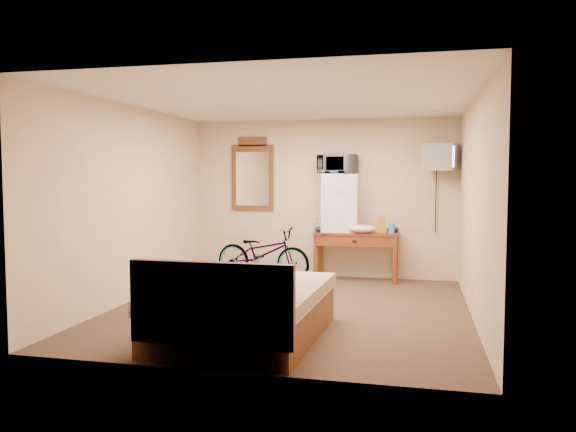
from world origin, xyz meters
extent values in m
plane|color=#4A3525|center=(0.00, 0.00, 0.00)|extent=(4.60, 4.60, 0.00)
plane|color=silver|center=(0.00, 0.00, 2.50)|extent=(4.60, 4.60, 0.00)
cube|color=beige|center=(0.00, 2.30, 1.25)|extent=(4.20, 0.04, 2.50)
cube|color=beige|center=(0.00, -2.30, 1.25)|extent=(4.20, 0.04, 2.50)
cube|color=beige|center=(-2.10, 0.00, 1.25)|extent=(0.04, 4.60, 2.50)
cube|color=beige|center=(2.10, 0.00, 1.25)|extent=(0.04, 4.60, 2.50)
cube|color=beige|center=(-0.08, 2.29, 0.92)|extent=(0.08, 0.01, 0.13)
cube|color=brown|center=(0.57, 2.04, 0.73)|extent=(1.30, 0.53, 0.04)
cube|color=brown|center=(-0.03, 1.84, 0.35)|extent=(0.06, 0.06, 0.71)
cube|color=brown|center=(1.16, 1.84, 0.35)|extent=(0.06, 0.06, 0.71)
cube|color=brown|center=(-0.03, 2.24, 0.35)|extent=(0.06, 0.06, 0.71)
cube|color=brown|center=(1.16, 2.24, 0.35)|extent=(0.06, 0.06, 0.71)
cube|color=brown|center=(0.57, 1.82, 0.63)|extent=(1.17, 0.07, 0.16)
cube|color=black|center=(0.57, 1.80, 0.63)|extent=(0.05, 0.02, 0.03)
cube|color=white|center=(0.26, 2.06, 1.20)|extent=(0.66, 0.65, 0.89)
cube|color=gray|center=(0.26, 1.80, 1.38)|extent=(0.54, 0.01, 0.00)
cylinder|color=gray|center=(0.07, 1.79, 1.14)|extent=(0.02, 0.02, 0.32)
imported|color=white|center=(0.26, 2.06, 1.79)|extent=(0.63, 0.54, 0.30)
cube|color=orange|center=(0.95, 1.95, 0.88)|extent=(0.13, 0.08, 0.26)
cylinder|color=#399AC4|center=(1.11, 1.93, 0.83)|extent=(0.09, 0.09, 0.15)
ellipsoid|color=beige|center=(0.67, 1.90, 0.81)|extent=(0.41, 0.31, 0.13)
ellipsoid|color=black|center=(0.06, 1.91, 0.80)|extent=(0.25, 0.19, 0.09)
ellipsoid|color=black|center=(1.12, 2.10, 0.79)|extent=(0.19, 0.15, 0.08)
cube|color=black|center=(1.80, 2.28, 1.79)|extent=(0.14, 0.02, 0.14)
cylinder|color=black|center=(1.80, 2.24, 1.79)|extent=(0.05, 0.30, 0.05)
cube|color=gray|center=(1.80, 2.02, 1.89)|extent=(0.56, 0.51, 0.40)
cube|color=white|center=(1.80, 1.82, 1.89)|extent=(0.36, 0.14, 0.30)
cube|color=black|center=(1.80, 2.22, 1.89)|extent=(0.27, 0.11, 0.25)
cube|color=brown|center=(-1.16, 2.27, 1.58)|extent=(0.70, 0.04, 1.07)
cube|color=brown|center=(-1.16, 2.27, 2.17)|extent=(0.47, 0.04, 0.15)
cube|color=white|center=(-1.16, 2.25, 1.56)|extent=(0.55, 0.01, 0.87)
imported|color=black|center=(-0.87, 1.83, 0.41)|extent=(1.62, 0.79, 0.82)
cube|color=brown|center=(-0.18, -1.30, 0.20)|extent=(1.50, 1.95, 0.40)
cube|color=beige|center=(-0.18, -1.30, 0.45)|extent=(1.54, 1.99, 0.14)
cube|color=brown|center=(-0.18, -2.26, 0.55)|extent=(1.42, 0.08, 0.70)
ellipsoid|color=white|center=(-0.51, -1.95, 0.58)|extent=(0.57, 0.35, 0.20)
ellipsoid|color=white|center=(0.15, -1.95, 0.58)|extent=(0.57, 0.35, 0.20)
camera|label=1|loc=(1.46, -6.56, 1.60)|focal=35.00mm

